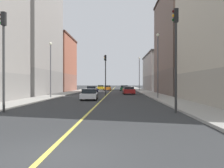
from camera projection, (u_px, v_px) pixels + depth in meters
ground_plane at (44, 156)px, 6.94m from camera, size 400.00×400.00×0.00m
sidewalk_left at (145, 92)px, 55.71m from camera, size 3.04×168.00×0.15m
sidewalk_right at (75, 92)px, 56.14m from camera, size 3.04×168.00×0.15m
lane_center_stripe at (110, 92)px, 55.92m from camera, size 0.16×154.00×0.01m
building_left_mid at (192, 43)px, 43.58m from camera, size 10.52×19.05×17.26m
building_left_far at (166, 72)px, 67.63m from camera, size 10.52×22.17×9.48m
building_right_midblock at (21, 27)px, 42.86m from camera, size 10.52×17.54×22.54m
building_right_distant at (50, 64)px, 60.51m from camera, size 10.52×15.69×12.82m
traffic_light_left_near at (176, 46)px, 17.00m from camera, size 0.40×0.32×6.87m
traffic_light_right_near at (3, 48)px, 17.32m from camera, size 0.40×0.32×6.73m
traffic_light_median_far at (105, 69)px, 40.87m from camera, size 0.40×0.32×6.40m
street_lamp_left_near at (158, 59)px, 31.69m from camera, size 0.36×0.36×7.91m
street_lamp_right_near at (51, 64)px, 32.95m from camera, size 0.36×0.36×7.03m
street_lamp_left_far at (139, 71)px, 60.94m from camera, size 0.36×0.36×7.90m
car_yellow at (101, 87)px, 74.99m from camera, size 1.89×4.18×1.37m
car_white at (89, 94)px, 30.20m from camera, size 2.00×4.41×1.29m
car_orange at (108, 88)px, 67.92m from camera, size 1.91×4.38×1.36m
car_red at (129, 90)px, 45.27m from camera, size 2.10×4.57×1.32m
car_maroon at (127, 89)px, 54.61m from camera, size 1.90×4.36×1.25m
car_blue at (92, 90)px, 48.74m from camera, size 1.99×4.43×1.39m
car_green at (124, 88)px, 63.74m from camera, size 2.00×4.19×1.39m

